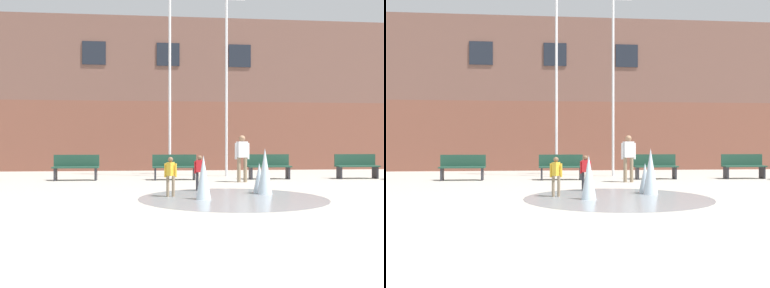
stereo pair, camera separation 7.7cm
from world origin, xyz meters
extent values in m
plane|color=#9E998E|center=(0.00, 0.00, 0.00)|extent=(100.00, 100.00, 0.00)
cube|color=brown|center=(0.00, 19.34, 1.67)|extent=(36.00, 6.00, 3.34)
cube|color=brown|center=(0.00, 19.34, 5.38)|extent=(36.00, 6.00, 4.08)
cube|color=#1E232D|center=(-3.50, 16.32, 5.58)|extent=(1.10, 0.06, 1.10)
cube|color=#1E232D|center=(0.00, 16.32, 5.58)|extent=(1.10, 0.06, 1.10)
cube|color=#1E232D|center=(3.50, 16.32, 5.58)|extent=(1.10, 0.06, 1.10)
cylinder|color=gray|center=(0.99, 5.40, 0.00)|extent=(4.54, 4.54, 0.01)
cone|color=silver|center=(0.27, 5.24, 0.52)|extent=(0.37, 0.37, 1.04)
cone|color=silver|center=(1.93, 6.48, 0.40)|extent=(0.33, 0.33, 0.80)
cone|color=silver|center=(2.00, 6.15, 0.60)|extent=(0.39, 0.39, 1.19)
cube|color=#28282D|center=(-4.24, 10.97, 0.22)|extent=(0.06, 0.40, 0.44)
cube|color=#28282D|center=(-2.84, 10.97, 0.22)|extent=(0.06, 0.40, 0.44)
cube|color=#1E4233|center=(-3.54, 10.97, 0.47)|extent=(1.60, 0.44, 0.05)
cube|color=#1E4233|center=(-3.54, 11.17, 0.70)|extent=(1.60, 0.04, 0.42)
cube|color=#28282D|center=(-0.74, 10.86, 0.22)|extent=(0.06, 0.40, 0.44)
cube|color=#28282D|center=(0.66, 10.86, 0.22)|extent=(0.06, 0.40, 0.44)
cube|color=#1E4233|center=(-0.04, 10.86, 0.47)|extent=(1.60, 0.44, 0.05)
cube|color=#1E4233|center=(-0.04, 11.06, 0.70)|extent=(1.60, 0.04, 0.42)
cube|color=#28282D|center=(2.74, 10.84, 0.22)|extent=(0.06, 0.40, 0.44)
cube|color=#28282D|center=(4.14, 10.84, 0.22)|extent=(0.06, 0.40, 0.44)
cube|color=#1E4233|center=(3.44, 10.84, 0.47)|extent=(1.60, 0.44, 0.05)
cube|color=#1E4233|center=(3.44, 11.04, 0.70)|extent=(1.60, 0.04, 0.42)
cube|color=#28282D|center=(6.07, 10.73, 0.22)|extent=(0.06, 0.40, 0.44)
cube|color=#28282D|center=(7.47, 10.73, 0.22)|extent=(0.06, 0.40, 0.44)
cube|color=#1E4233|center=(6.77, 10.73, 0.47)|extent=(1.60, 0.44, 0.05)
cube|color=#1E4233|center=(6.77, 10.93, 0.70)|extent=(1.60, 0.04, 0.42)
cylinder|color=#28282D|center=(0.34, 7.15, 0.26)|extent=(0.07, 0.07, 0.52)
cylinder|color=#28282D|center=(0.48, 7.15, 0.26)|extent=(0.07, 0.07, 0.52)
cube|color=red|center=(0.41, 7.15, 0.69)|extent=(0.21, 0.13, 0.33)
sphere|color=brown|center=(0.41, 7.15, 0.92)|extent=(0.13, 0.13, 0.13)
cylinder|color=red|center=(0.28, 7.15, 0.65)|extent=(0.05, 0.05, 0.34)
cylinder|color=red|center=(0.54, 7.15, 0.65)|extent=(0.05, 0.05, 0.34)
cylinder|color=#89755B|center=(-0.54, 5.85, 0.26)|extent=(0.07, 0.07, 0.52)
cylinder|color=#89755B|center=(-0.41, 5.85, 0.26)|extent=(0.07, 0.07, 0.52)
cube|color=gold|center=(-0.47, 5.85, 0.69)|extent=(0.22, 0.24, 0.33)
sphere|color=brown|center=(-0.47, 5.85, 0.92)|extent=(0.13, 0.13, 0.13)
cylinder|color=gold|center=(-0.60, 5.85, 0.65)|extent=(0.05, 0.05, 0.34)
cylinder|color=gold|center=(-0.34, 5.85, 0.65)|extent=(0.05, 0.05, 0.34)
cylinder|color=#89755B|center=(2.06, 9.71, 0.42)|extent=(0.12, 0.12, 0.84)
cylinder|color=#89755B|center=(2.28, 9.71, 0.42)|extent=(0.12, 0.12, 0.84)
cube|color=white|center=(2.17, 9.71, 1.11)|extent=(0.38, 0.28, 0.54)
sphere|color=#997051|center=(2.17, 9.71, 1.48)|extent=(0.21, 0.21, 0.21)
cylinder|color=white|center=(1.96, 9.71, 1.05)|extent=(0.08, 0.08, 0.55)
cylinder|color=white|center=(2.38, 9.71, 1.05)|extent=(0.08, 0.08, 0.55)
cylinder|color=silver|center=(-0.13, 12.50, 4.25)|extent=(0.10, 0.10, 8.51)
cylinder|color=silver|center=(2.14, 12.50, 3.96)|extent=(0.10, 0.10, 7.92)
camera|label=1|loc=(-1.10, -5.23, 1.34)|focal=42.00mm
camera|label=2|loc=(-1.02, -5.24, 1.34)|focal=42.00mm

